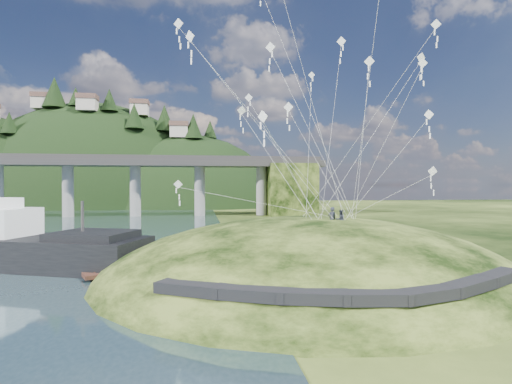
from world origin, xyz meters
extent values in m
plane|color=black|center=(0.00, 0.00, 0.00)|extent=(320.00, 320.00, 0.00)
ellipsoid|color=black|center=(8.00, 2.00, -1.50)|extent=(36.00, 32.00, 13.00)
cube|color=black|center=(-1.50, -8.00, 2.03)|extent=(4.32, 3.62, 0.71)
cube|color=black|center=(1.50, -9.65, 2.09)|extent=(4.10, 2.97, 0.61)
cube|color=black|center=(4.50, -10.65, 2.08)|extent=(3.85, 2.37, 0.62)
cube|color=black|center=(7.50, -11.10, 2.04)|extent=(3.62, 1.83, 0.66)
cube|color=black|center=(10.50, -10.90, 2.05)|extent=(3.82, 2.27, 0.68)
cube|color=black|center=(13.50, -9.95, 2.14)|extent=(4.11, 2.97, 0.71)
cube|color=black|center=(16.50, -8.40, 2.16)|extent=(4.26, 3.43, 0.66)
cylinder|color=gray|center=(-32.00, 70.00, 6.50)|extent=(2.60, 2.60, 13.00)
cylinder|color=gray|center=(-16.50, 70.00, 6.50)|extent=(2.60, 2.60, 13.00)
cylinder|color=gray|center=(-1.00, 70.00, 6.50)|extent=(2.60, 2.60, 13.00)
cylinder|color=gray|center=(14.50, 70.00, 6.50)|extent=(2.60, 2.60, 13.00)
cube|color=black|center=(22.00, 70.00, 6.50)|extent=(12.00, 11.00, 13.00)
ellipsoid|color=black|center=(-40.00, 126.00, -6.00)|extent=(96.00, 68.00, 88.00)
ellipsoid|color=black|center=(-5.00, 118.00, -10.00)|extent=(76.00, 56.00, 72.00)
cone|color=black|center=(-60.58, 106.17, 27.34)|extent=(5.29, 5.29, 6.96)
cone|color=black|center=(-49.87, 114.63, 39.23)|extent=(8.01, 8.01, 10.54)
cone|color=black|center=(-42.87, 114.06, 37.88)|extent=(4.97, 4.97, 6.54)
cone|color=black|center=(-31.40, 112.04, 36.68)|extent=(5.83, 5.83, 7.67)
cone|color=black|center=(-22.45, 107.08, 30.58)|extent=(6.47, 6.47, 8.51)
cone|color=black|center=(-13.22, 113.99, 31.23)|extent=(7.13, 7.13, 9.38)
cone|color=black|center=(-3.12, 109.03, 27.87)|extent=(6.56, 6.56, 8.63)
cone|color=black|center=(2.77, 114.63, 27.68)|extent=(4.88, 4.88, 6.42)
cube|color=beige|center=(-55.00, 118.00, 35.99)|extent=(6.00, 5.00, 4.00)
cube|color=brown|center=(-55.00, 118.00, 38.69)|extent=(6.40, 5.40, 1.60)
cube|color=beige|center=(-38.00, 110.00, 34.28)|extent=(6.00, 5.00, 4.00)
cube|color=brown|center=(-38.00, 110.00, 36.98)|extent=(6.40, 5.40, 1.60)
cube|color=beige|center=(-22.00, 116.00, 34.18)|extent=(6.00, 5.00, 4.00)
cube|color=brown|center=(-22.00, 116.00, 36.88)|extent=(6.40, 5.40, 1.60)
cube|color=beige|center=(-8.00, 110.00, 25.88)|extent=(6.00, 5.00, 4.00)
cube|color=brown|center=(-8.00, 110.00, 28.58)|extent=(6.40, 5.40, 1.60)
cube|color=black|center=(-17.65, 9.91, 1.41)|extent=(24.72, 14.42, 2.83)
cube|color=black|center=(-10.50, 7.27, 3.16)|extent=(8.01, 7.37, 0.65)
cylinder|color=#2D2B2B|center=(-11.52, 7.65, 4.57)|extent=(0.26, 0.26, 3.26)
cube|color=#331B14|center=(-4.33, 5.80, 0.42)|extent=(12.71, 7.19, 0.33)
cylinder|color=#331B14|center=(-9.42, 3.52, 0.19)|extent=(0.28, 0.28, 0.93)
cylinder|color=#331B14|center=(-6.88, 4.66, 0.19)|extent=(0.28, 0.28, 0.93)
cylinder|color=#331B14|center=(-4.33, 5.80, 0.19)|extent=(0.28, 0.28, 0.93)
cylinder|color=#331B14|center=(-1.79, 6.94, 0.19)|extent=(0.28, 0.28, 0.93)
cylinder|color=#331B14|center=(0.75, 8.08, 0.19)|extent=(0.28, 0.28, 0.93)
imported|color=#282C36|center=(9.24, 0.28, 5.90)|extent=(0.78, 0.61, 1.91)
imported|color=#282C36|center=(9.87, 0.10, 5.70)|extent=(0.79, 0.63, 1.57)
cube|color=white|center=(15.42, -2.11, 16.73)|extent=(0.63, 0.34, 0.67)
cube|color=white|center=(15.42, -2.11, 16.24)|extent=(0.09, 0.03, 0.40)
cube|color=white|center=(15.42, -2.11, 15.75)|extent=(0.09, 0.03, 0.40)
cube|color=white|center=(15.42, -2.11, 15.26)|extent=(0.09, 0.03, 0.40)
cube|color=white|center=(2.52, 4.43, 14.07)|extent=(0.78, 0.27, 0.77)
cube|color=white|center=(2.52, 4.43, 13.50)|extent=(0.10, 0.08, 0.46)
cube|color=white|center=(2.52, 4.43, 12.93)|extent=(0.10, 0.08, 0.46)
cube|color=white|center=(2.52, 4.43, 12.36)|extent=(0.10, 0.08, 0.46)
cube|color=white|center=(-1.76, -0.94, 18.25)|extent=(0.64, 0.58, 0.81)
cube|color=white|center=(-1.76, -0.94, 17.67)|extent=(0.10, 0.07, 0.48)
cube|color=white|center=(-1.76, -0.94, 17.08)|extent=(0.10, 0.07, 0.48)
cube|color=white|center=(-1.76, -0.94, 16.50)|extent=(0.10, 0.07, 0.48)
cube|color=white|center=(17.95, 2.43, 18.70)|extent=(0.83, 0.28, 0.81)
cube|color=white|center=(17.95, 2.43, 18.11)|extent=(0.11, 0.07, 0.48)
cube|color=white|center=(17.95, 2.43, 17.52)|extent=(0.11, 0.07, 0.48)
cube|color=white|center=(17.95, 2.43, 16.93)|extent=(0.11, 0.07, 0.48)
cube|color=white|center=(11.80, -0.80, 17.11)|extent=(0.72, 0.41, 0.76)
cube|color=white|center=(11.80, -0.80, 16.55)|extent=(0.10, 0.04, 0.46)
cube|color=white|center=(11.80, -0.80, 15.99)|extent=(0.10, 0.04, 0.46)
cube|color=white|center=(11.80, -0.80, 15.42)|extent=(0.10, 0.04, 0.46)
cube|color=white|center=(14.23, -5.39, 8.55)|extent=(0.68, 0.20, 0.66)
cube|color=white|center=(14.23, -5.39, 8.07)|extent=(0.09, 0.04, 0.39)
cube|color=white|center=(14.23, -5.39, 7.60)|extent=(0.09, 0.04, 0.39)
cube|color=white|center=(14.23, -5.39, 7.12)|extent=(0.09, 0.04, 0.39)
cube|color=white|center=(-2.71, 0.68, 7.69)|extent=(0.68, 0.22, 0.66)
cube|color=white|center=(-2.71, 0.68, 7.21)|extent=(0.09, 0.04, 0.39)
cube|color=white|center=(-2.71, 0.68, 6.73)|extent=(0.09, 0.04, 0.39)
cube|color=white|center=(-2.71, 0.68, 6.26)|extent=(0.09, 0.04, 0.39)
cube|color=white|center=(15.04, -3.59, 12.64)|extent=(0.42, 0.61, 0.69)
cube|color=white|center=(15.04, -3.59, 12.14)|extent=(0.08, 0.07, 0.41)
cube|color=white|center=(15.04, -3.59, 11.63)|extent=(0.08, 0.07, 0.41)
cube|color=white|center=(15.04, -3.59, 11.13)|extent=(0.08, 0.07, 0.41)
cube|color=white|center=(11.96, 5.76, 20.97)|extent=(0.76, 0.50, 0.85)
cube|color=white|center=(11.96, 5.76, 20.36)|extent=(0.11, 0.05, 0.50)
cube|color=white|center=(11.96, 5.76, 19.75)|extent=(0.11, 0.05, 0.50)
cube|color=white|center=(11.96, 5.76, 19.13)|extent=(0.11, 0.05, 0.50)
cube|color=white|center=(4.24, 5.81, 24.04)|extent=(0.11, 0.05, 0.48)
cube|color=white|center=(9.94, 8.59, 18.55)|extent=(0.64, 0.26, 0.65)
cube|color=white|center=(9.94, 8.59, 18.08)|extent=(0.09, 0.02, 0.39)
cube|color=white|center=(9.94, 8.59, 17.61)|extent=(0.09, 0.02, 0.39)
cube|color=white|center=(9.94, 8.59, 17.13)|extent=(0.09, 0.02, 0.39)
cube|color=white|center=(5.01, 4.23, 19.57)|extent=(0.80, 0.46, 0.87)
cube|color=white|center=(5.01, 4.23, 18.95)|extent=(0.12, 0.05, 0.51)
cube|color=white|center=(5.01, 4.23, 18.32)|extent=(0.12, 0.05, 0.51)
cube|color=white|center=(5.01, 4.23, 17.70)|extent=(0.12, 0.05, 0.51)
cube|color=white|center=(15.40, -3.79, 18.95)|extent=(0.67, 0.27, 0.69)
cube|color=white|center=(15.40, -3.79, 18.45)|extent=(0.09, 0.03, 0.41)
cube|color=white|center=(15.40, -3.79, 17.95)|extent=(0.09, 0.03, 0.41)
cube|color=white|center=(15.40, -3.79, 17.45)|extent=(0.09, 0.03, 0.41)
cube|color=white|center=(3.84, 10.05, 16.44)|extent=(0.77, 0.33, 0.81)
cube|color=white|center=(3.84, 10.05, 15.87)|extent=(0.11, 0.04, 0.47)
cube|color=white|center=(3.84, 10.05, 15.30)|extent=(0.11, 0.04, 0.47)
cube|color=white|center=(3.84, 10.05, 14.72)|extent=(0.11, 0.04, 0.47)
cube|color=white|center=(2.76, -5.67, 11.85)|extent=(0.54, 0.59, 0.75)
cube|color=white|center=(2.76, -5.67, 11.31)|extent=(0.09, 0.07, 0.44)
cube|color=white|center=(2.76, -5.67, 10.77)|extent=(0.09, 0.07, 0.44)
cube|color=white|center=(2.76, -5.67, 10.22)|extent=(0.09, 0.07, 0.44)
cube|color=white|center=(6.75, 4.85, 14.57)|extent=(0.81, 0.40, 0.86)
cube|color=white|center=(6.75, 4.85, 13.96)|extent=(0.11, 0.05, 0.50)
cube|color=white|center=(6.75, 4.85, 13.35)|extent=(0.11, 0.05, 0.50)
cube|color=white|center=(6.75, 4.85, 12.74)|extent=(0.11, 0.05, 0.50)
cube|color=white|center=(-2.71, 2.30, 20.39)|extent=(0.77, 0.38, 0.82)
cube|color=white|center=(-2.71, 2.30, 19.81)|extent=(0.11, 0.05, 0.48)
cube|color=white|center=(-2.71, 2.30, 19.22)|extent=(0.11, 0.05, 0.48)
cube|color=white|center=(-2.71, 2.30, 18.64)|extent=(0.11, 0.05, 0.48)
camera|label=1|loc=(-1.12, -29.95, 7.63)|focal=28.00mm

